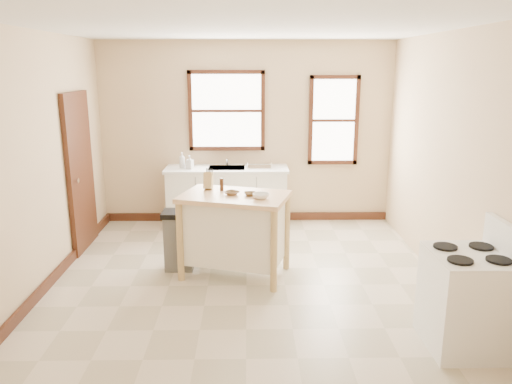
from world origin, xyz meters
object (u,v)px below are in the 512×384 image
at_px(knife_block, 208,181).
at_px(bowl_b, 250,194).
at_px(bowl_c, 261,196).
at_px(soap_bottle_a, 182,160).
at_px(soap_bottle_b, 190,162).
at_px(trash_bin, 179,240).
at_px(pepper_grinder, 222,184).
at_px(gas_stove, 467,286).
at_px(bowl_a, 232,193).
at_px(dish_rack, 259,165).
at_px(kitchen_island, 235,235).

bearing_deg(knife_block, bowl_b, -22.89).
bearing_deg(bowl_c, soap_bottle_a, 119.11).
bearing_deg(soap_bottle_a, bowl_b, -62.68).
distance_m(soap_bottle_b, trash_bin, 1.76).
height_order(pepper_grinder, gas_stove, gas_stove).
distance_m(pepper_grinder, trash_bin, 0.87).
bearing_deg(bowl_b, bowl_a, 169.36).
height_order(bowl_b, trash_bin, bowl_b).
relative_size(soap_bottle_a, soap_bottle_b, 1.19).
distance_m(trash_bin, gas_stove, 3.28).
xyz_separation_m(soap_bottle_b, dish_rack, (1.04, 0.04, -0.05)).
distance_m(soap_bottle_a, trash_bin, 1.81).
height_order(kitchen_island, bowl_a, bowl_a).
relative_size(soap_bottle_b, knife_block, 1.00).
xyz_separation_m(pepper_grinder, bowl_a, (0.12, -0.20, -0.05)).
bearing_deg(knife_block, gas_stove, -29.78).
distance_m(bowl_a, trash_bin, 0.93).
distance_m(bowl_b, gas_stove, 2.47).
bearing_deg(trash_bin, bowl_b, -14.22).
bearing_deg(kitchen_island, bowl_a, -149.28).
bearing_deg(trash_bin, bowl_c, -19.66).
relative_size(pepper_grinder, trash_bin, 0.21).
xyz_separation_m(kitchen_island, bowl_a, (-0.03, -0.01, 0.51)).
height_order(dish_rack, gas_stove, gas_stove).
xyz_separation_m(knife_block, trash_bin, (-0.37, -0.07, -0.72)).
height_order(kitchen_island, trash_bin, kitchen_island).
bearing_deg(trash_bin, kitchen_island, -14.29).
bearing_deg(dish_rack, gas_stove, -77.66).
relative_size(soap_bottle_a, dish_rack, 0.64).
bearing_deg(dish_rack, bowl_b, -108.59).
relative_size(knife_block, trash_bin, 0.27).
xyz_separation_m(bowl_c, trash_bin, (-0.98, 0.37, -0.65)).
bearing_deg(pepper_grinder, bowl_b, -34.95).
bearing_deg(bowl_b, trash_bin, 164.95).
bearing_deg(kitchen_island, bowl_b, 1.60).
bearing_deg(trash_bin, bowl_a, -15.64).
distance_m(bowl_a, bowl_b, 0.22).
relative_size(trash_bin, gas_stove, 0.64).
distance_m(soap_bottle_b, gas_stove, 4.42).
relative_size(soap_bottle_a, trash_bin, 0.33).
xyz_separation_m(bowl_c, gas_stove, (1.76, -1.42, -0.45)).
bearing_deg(bowl_a, soap_bottle_b, 110.56).
bearing_deg(soap_bottle_a, gas_stove, -50.94).
bearing_deg(soap_bottle_a, soap_bottle_b, -18.73).
xyz_separation_m(soap_bottle_b, bowl_a, (0.68, -1.82, -0.02)).
bearing_deg(knife_block, kitchen_island, -30.41).
distance_m(knife_block, bowl_a, 0.40).
distance_m(soap_bottle_b, kitchen_island, 2.02).
xyz_separation_m(kitchen_island, bowl_c, (0.30, -0.18, 0.52)).
distance_m(kitchen_island, trash_bin, 0.72).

